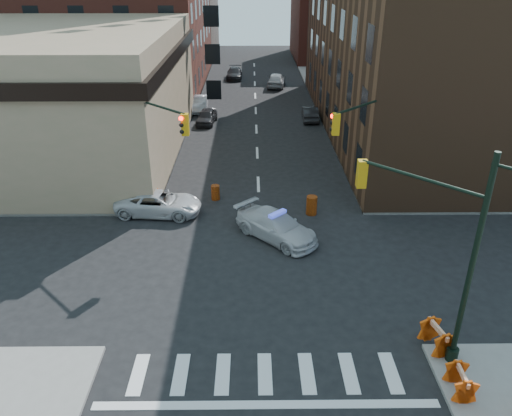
{
  "coord_description": "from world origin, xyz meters",
  "views": [
    {
      "loc": [
        -0.45,
        -20.06,
        13.17
      ],
      "look_at": [
        -0.23,
        2.05,
        2.2
      ],
      "focal_mm": 35.0,
      "sensor_mm": 36.0,
      "label": 1
    }
  ],
  "objects_px": {
    "parked_car_enear": "(310,113)",
    "barrel_bank": "(215,192)",
    "barrel_road": "(312,205)",
    "pedestrian_b": "(71,187)",
    "barricade_se_a": "(437,337)",
    "police_car": "(276,226)",
    "pedestrian_a": "(79,187)",
    "pickup": "(159,203)",
    "parked_car_wfar": "(199,104)",
    "parked_car_wnear": "(207,117)",
    "barricade_nw_a": "(149,197)"
  },
  "relations": [
    {
      "from": "pedestrian_a",
      "to": "pickup",
      "type": "bearing_deg",
      "value": 13.3
    },
    {
      "from": "parked_car_wfar",
      "to": "barricade_nw_a",
      "type": "distance_m",
      "value": 21.39
    },
    {
      "from": "pickup",
      "to": "pedestrian_b",
      "type": "distance_m",
      "value": 5.58
    },
    {
      "from": "police_car",
      "to": "parked_car_wnear",
      "type": "bearing_deg",
      "value": 60.09
    },
    {
      "from": "pedestrian_a",
      "to": "barricade_se_a",
      "type": "height_order",
      "value": "pedestrian_a"
    },
    {
      "from": "police_car",
      "to": "parked_car_enear",
      "type": "bearing_deg",
      "value": 35.14
    },
    {
      "from": "barricade_se_a",
      "to": "pedestrian_a",
      "type": "bearing_deg",
      "value": 39.45
    },
    {
      "from": "barrel_bank",
      "to": "barricade_nw_a",
      "type": "relative_size",
      "value": 0.69
    },
    {
      "from": "parked_car_wfar",
      "to": "barrel_road",
      "type": "distance_m",
      "value": 23.89
    },
    {
      "from": "pickup",
      "to": "barrel_bank",
      "type": "bearing_deg",
      "value": -53.41
    },
    {
      "from": "police_car",
      "to": "parked_car_wnear",
      "type": "distance_m",
      "value": 21.51
    },
    {
      "from": "pedestrian_b",
      "to": "barricade_se_a",
      "type": "height_order",
      "value": "pedestrian_b"
    },
    {
      "from": "parked_car_wfar",
      "to": "barricade_se_a",
      "type": "xyz_separation_m",
      "value": [
        11.9,
        -33.7,
        -0.06
      ]
    },
    {
      "from": "police_car",
      "to": "barricade_nw_a",
      "type": "bearing_deg",
      "value": 108.85
    },
    {
      "from": "police_car",
      "to": "parked_car_wnear",
      "type": "height_order",
      "value": "police_car"
    },
    {
      "from": "police_car",
      "to": "barricade_se_a",
      "type": "height_order",
      "value": "police_car"
    },
    {
      "from": "pedestrian_b",
      "to": "barricade_nw_a",
      "type": "height_order",
      "value": "pedestrian_b"
    },
    {
      "from": "barrel_bank",
      "to": "pickup",
      "type": "bearing_deg",
      "value": -148.48
    },
    {
      "from": "parked_car_enear",
      "to": "barrel_bank",
      "type": "distance_m",
      "value": 18.62
    },
    {
      "from": "parked_car_wnear",
      "to": "pedestrian_a",
      "type": "bearing_deg",
      "value": -104.87
    },
    {
      "from": "police_car",
      "to": "pickup",
      "type": "distance_m",
      "value": 7.25
    },
    {
      "from": "parked_car_enear",
      "to": "barrel_road",
      "type": "distance_m",
      "value": 19.14
    },
    {
      "from": "parked_car_enear",
      "to": "pedestrian_a",
      "type": "distance_m",
      "value": 23.38
    },
    {
      "from": "barricade_se_a",
      "to": "barricade_nw_a",
      "type": "height_order",
      "value": "barricade_nw_a"
    },
    {
      "from": "parked_car_wnear",
      "to": "barricade_se_a",
      "type": "distance_m",
      "value": 31.39
    },
    {
      "from": "pickup",
      "to": "barrel_road",
      "type": "bearing_deg",
      "value": -85.71
    },
    {
      "from": "parked_car_wnear",
      "to": "barricade_se_a",
      "type": "relative_size",
      "value": 2.84
    },
    {
      "from": "barrel_road",
      "to": "barricade_se_a",
      "type": "distance_m",
      "value": 11.87
    },
    {
      "from": "parked_car_enear",
      "to": "pedestrian_a",
      "type": "bearing_deg",
      "value": 49.62
    },
    {
      "from": "parked_car_wnear",
      "to": "barricade_nw_a",
      "type": "xyz_separation_m",
      "value": [
        -2.04,
        -17.11,
        0.01
      ]
    },
    {
      "from": "pedestrian_a",
      "to": "barrel_road",
      "type": "height_order",
      "value": "pedestrian_a"
    },
    {
      "from": "parked_car_wnear",
      "to": "barricade_se_a",
      "type": "bearing_deg",
      "value": -63.22
    },
    {
      "from": "police_car",
      "to": "barricade_se_a",
      "type": "relative_size",
      "value": 3.67
    },
    {
      "from": "police_car",
      "to": "parked_car_wfar",
      "type": "height_order",
      "value": "parked_car_wfar"
    },
    {
      "from": "pedestrian_b",
      "to": "parked_car_enear",
      "type": "bearing_deg",
      "value": 50.45
    },
    {
      "from": "parked_car_wfar",
      "to": "barricade_se_a",
      "type": "relative_size",
      "value": 3.24
    },
    {
      "from": "barricade_se_a",
      "to": "barrel_road",
      "type": "bearing_deg",
      "value": 3.45
    },
    {
      "from": "parked_car_wnear",
      "to": "barrel_road",
      "type": "relative_size",
      "value": 3.39
    },
    {
      "from": "police_car",
      "to": "barrel_road",
      "type": "height_order",
      "value": "police_car"
    },
    {
      "from": "barrel_bank",
      "to": "police_car",
      "type": "bearing_deg",
      "value": -53.98
    },
    {
      "from": "parked_car_enear",
      "to": "barrel_bank",
      "type": "xyz_separation_m",
      "value": [
        -7.62,
        -16.99,
        -0.18
      ]
    },
    {
      "from": "parked_car_wfar",
      "to": "pedestrian_a",
      "type": "relative_size",
      "value": 2.65
    },
    {
      "from": "parked_car_wnear",
      "to": "barricade_nw_a",
      "type": "relative_size",
      "value": 2.83
    },
    {
      "from": "parked_car_wfar",
      "to": "pedestrian_b",
      "type": "height_order",
      "value": "pedestrian_b"
    },
    {
      "from": "parked_car_wfar",
      "to": "pedestrian_b",
      "type": "distance_m",
      "value": 21.66
    },
    {
      "from": "barricade_nw_a",
      "to": "parked_car_wnear",
      "type": "bearing_deg",
      "value": 91.51
    },
    {
      "from": "parked_car_wfar",
      "to": "barrel_bank",
      "type": "relative_size",
      "value": 4.68
    },
    {
      "from": "barricade_se_a",
      "to": "parked_car_wfar",
      "type": "bearing_deg",
      "value": 6.32
    },
    {
      "from": "pedestrian_a",
      "to": "barrel_bank",
      "type": "height_order",
      "value": "pedestrian_a"
    },
    {
      "from": "parked_car_wnear",
      "to": "barricade_nw_a",
      "type": "height_order",
      "value": "parked_car_wnear"
    }
  ]
}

